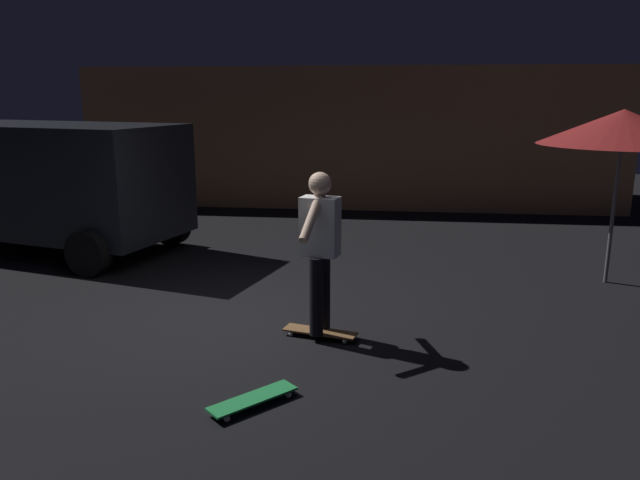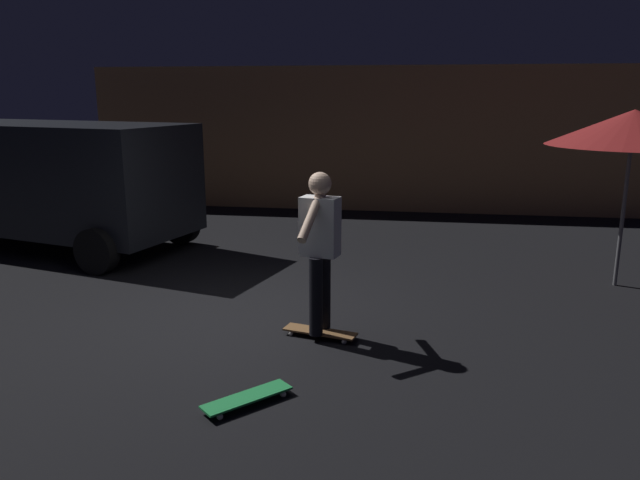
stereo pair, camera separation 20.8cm
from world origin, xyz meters
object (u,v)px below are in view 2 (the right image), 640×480
object	(u,v)px
patio_umbrella	(633,128)
skateboard_spare	(247,398)
skateboard_ridden	(320,332)
skater	(320,241)
parked_van	(52,177)

from	to	relation	value
patio_umbrella	skateboard_spare	bearing A→B (deg)	-135.80
patio_umbrella	skateboard_ridden	size ratio (longest dim) A/B	2.86
skater	parked_van	bearing A→B (deg)	147.11
parked_van	skater	distance (m)	5.88
skateboard_ridden	skateboard_spare	size ratio (longest dim) A/B	1.14
skateboard_spare	skater	bearing A→B (deg)	76.09
skateboard_ridden	skateboard_spare	xyz separation A→B (m)	(-0.37, -1.50, 0.00)
skateboard_ridden	patio_umbrella	bearing A→B (deg)	33.34
skateboard_ridden	skateboard_spare	distance (m)	1.54
skateboard_spare	skateboard_ridden	bearing A→B (deg)	76.09
parked_van	skater	world-z (taller)	parked_van
parked_van	skateboard_ridden	world-z (taller)	parked_van
patio_umbrella	skater	size ratio (longest dim) A/B	1.38
skateboard_ridden	parked_van	bearing A→B (deg)	147.11
parked_van	skateboard_spare	size ratio (longest dim) A/B	6.98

